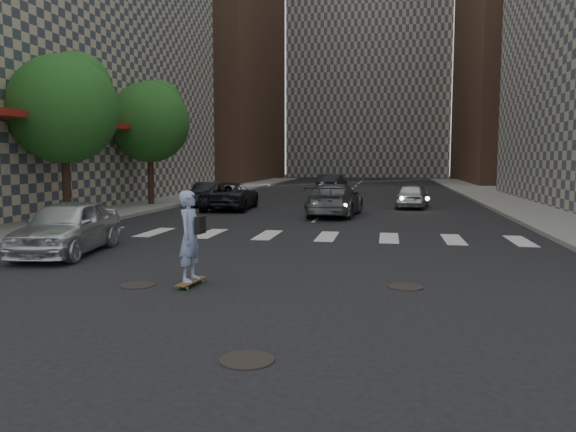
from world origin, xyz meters
name	(u,v)px	position (x,y,z in m)	size (l,w,h in m)	color
ground	(215,306)	(0.00, 0.00, 0.00)	(160.00, 160.00, 0.00)	black
sidewalk_left	(76,202)	(-14.50, 20.00, 0.07)	(13.00, 80.00, 0.15)	gray
tower_left	(190,8)	(-20.00, 55.00, 20.00)	(18.00, 24.00, 40.00)	brown
tower_right	(557,10)	(20.00, 55.00, 18.00)	(18.00, 24.00, 36.00)	brown
tower_center	(370,14)	(0.00, 78.00, 24.00)	(22.00, 20.00, 48.00)	#ADA08E
tree_b	(66,104)	(-9.45, 11.14, 4.65)	(4.20, 4.20, 6.60)	#382619
tree_c	(151,119)	(-9.45, 19.14, 4.65)	(4.20, 4.20, 6.60)	#382619
manhole_a	(247,360)	(1.20, -2.50, 0.01)	(0.70, 0.70, 0.02)	black
manhole_b	(138,285)	(-2.00, 1.20, 0.01)	(0.70, 0.70, 0.02)	black
manhole_c	(405,287)	(3.30, 2.00, 0.01)	(0.70, 0.70, 0.02)	black
skateboarder	(191,236)	(-0.93, 1.39, 1.00)	(0.52, 0.98, 1.91)	brown
silver_sedan	(67,227)	(-5.50, 4.46, 0.73)	(1.72, 4.27, 1.46)	silver
traffic_car_a	(211,194)	(-6.50, 20.00, 0.65)	(1.37, 3.94, 1.30)	black
traffic_car_b	(335,200)	(0.63, 15.74, 0.72)	(2.02, 4.96, 1.44)	#4F5156
traffic_car_c	(230,196)	(-4.84, 18.00, 0.67)	(2.22, 4.81, 1.34)	black
traffic_car_d	(413,196)	(4.22, 20.49, 0.64)	(1.51, 3.74, 1.28)	#AEB1B5
traffic_car_e	(332,184)	(-1.07, 32.00, 0.71)	(1.49, 4.29, 1.41)	black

